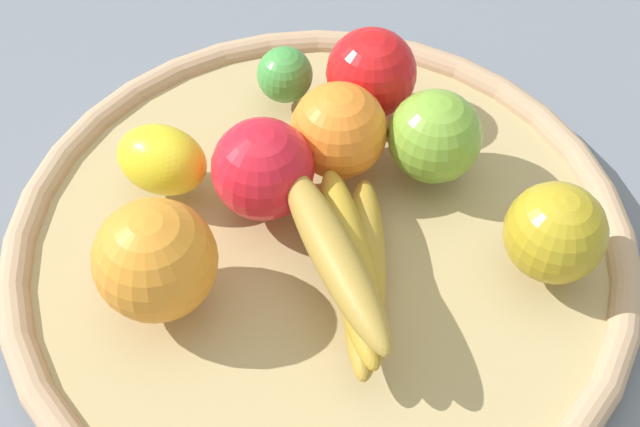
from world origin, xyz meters
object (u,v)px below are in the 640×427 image
Objects in this scene: orange_0 at (339,131)px; apple_0 at (262,170)px; lemon_0 at (162,160)px; orange_1 at (155,260)px; apple_2 at (555,233)px; lime_0 at (285,75)px; apple_3 at (435,136)px; banana_bunch at (349,263)px; apple_1 at (371,73)px.

apple_0 is at bearing 69.01° from orange_0.
lemon_0 is 0.10m from orange_1.
orange_0 is (-0.10, -0.09, 0.01)m from lemon_0.
lime_0 is at bearing -9.05° from apple_2.
apple_3 is 0.13m from banana_bunch.
apple_3 is at bearing -131.24° from apple_0.
lime_0 is (0.14, -0.13, -0.01)m from banana_bunch.
apple_0 is 0.13m from apple_1.
lemon_0 is 0.96× the size of orange_0.
lemon_0 is 0.44× the size of banana_bunch.
apple_1 reaches higher than apple_3.
orange_1 is 0.17m from orange_0.
apple_3 is at bearing 177.73° from lime_0.
orange_0 is (-0.08, 0.04, 0.01)m from lime_0.
lemon_0 is (0.07, 0.02, -0.01)m from apple_0.
apple_0 is (0.09, 0.10, 0.00)m from apple_3.
lemon_0 is 0.18m from apple_1.
apple_3 is at bearing -115.53° from orange_1.
apple_3 reaches higher than banana_bunch.
apple_1 and orange_0 have the same top height.
orange_0 is at bearing 100.52° from apple_1.
apple_2 is at bearing -179.79° from orange_0.
orange_1 is (-0.04, 0.21, 0.02)m from lime_0.
apple_1 is 0.07m from orange_0.
apple_1 is at bearing -23.70° from apple_3.
lemon_0 is 1.53× the size of lime_0.
lemon_0 is 0.13m from orange_0.
lemon_0 is at bearing 61.04° from apple_1.
apple_1 is 0.99× the size of orange_0.
apple_1 is (-0.09, -0.16, 0.01)m from lemon_0.
orange_1 reaches higher than apple_3.
banana_bunch is at bearing 178.36° from lemon_0.
orange_1 is at bearing 128.57° from lemon_0.
apple_3 is at bearing -87.51° from banana_bunch.
apple_0 is at bearing 116.88° from lime_0.
orange_1 reaches higher than orange_0.
apple_1 reaches higher than apple_2.
orange_0 is (0.07, -0.09, 0.01)m from banana_bunch.
orange_0 reaches higher than banana_bunch.
apple_0 is at bearing 84.85° from apple_1.
apple_0 is at bearing -161.97° from lemon_0.
apple_0 is at bearing 48.76° from apple_3.
orange_0 is (-0.02, -0.06, -0.00)m from apple_0.
apple_2 is 0.85× the size of orange_1.
banana_bunch is 2.15× the size of orange_0.
orange_1 is at bearing 78.28° from orange_0.
orange_1 is at bearing 101.50° from lime_0.
orange_1 reaches higher than banana_bunch.
apple_1 reaches higher than lime_0.
apple_3 is 0.08m from apple_1.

